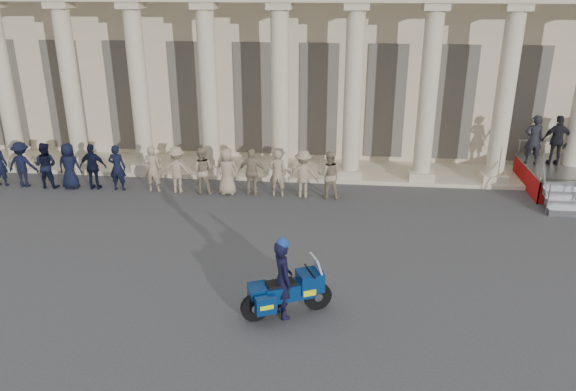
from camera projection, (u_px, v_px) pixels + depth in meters
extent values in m
plane|color=#3A3A3C|center=(192.00, 283.00, 13.92)|extent=(90.00, 90.00, 0.00)
cube|color=#C4B493|center=(269.00, 36.00, 26.18)|extent=(40.00, 10.00, 9.00)
cube|color=#C4B493|center=(250.00, 168.00, 22.05)|extent=(40.00, 2.60, 0.15)
cube|color=#C4B493|center=(18.00, 161.00, 22.08)|extent=(0.90, 0.90, 0.30)
cylinder|color=#C4B493|center=(4.00, 86.00, 21.01)|extent=(0.64, 0.64, 5.60)
cube|color=#C4B493|center=(82.00, 163.00, 21.84)|extent=(0.90, 0.90, 0.30)
cylinder|color=#C4B493|center=(71.00, 88.00, 20.76)|extent=(0.64, 0.64, 5.60)
cube|color=#C4B493|center=(59.00, 4.00, 19.70)|extent=(0.85, 0.85, 0.24)
cube|color=#C4B493|center=(146.00, 166.00, 21.59)|extent=(0.90, 0.90, 0.30)
cylinder|color=#C4B493|center=(139.00, 89.00, 20.52)|extent=(0.64, 0.64, 5.60)
cube|color=#C4B493|center=(131.00, 5.00, 19.45)|extent=(0.85, 0.85, 0.24)
cube|color=#C4B493|center=(213.00, 168.00, 21.35)|extent=(0.90, 0.90, 0.30)
cylinder|color=#C4B493|center=(209.00, 90.00, 20.27)|extent=(0.64, 0.64, 5.60)
cube|color=#C4B493|center=(204.00, 5.00, 19.21)|extent=(0.85, 0.85, 0.24)
cube|color=#C4B493|center=(280.00, 170.00, 21.10)|extent=(0.90, 0.90, 0.30)
cylinder|color=#C4B493|center=(280.00, 92.00, 20.02)|extent=(0.64, 0.64, 5.60)
cube|color=#C4B493|center=(279.00, 6.00, 18.96)|extent=(0.85, 0.85, 0.24)
cube|color=#C4B493|center=(350.00, 172.00, 20.85)|extent=(0.90, 0.90, 0.30)
cylinder|color=#C4B493|center=(353.00, 93.00, 19.78)|extent=(0.64, 0.64, 5.60)
cube|color=#C4B493|center=(357.00, 6.00, 18.71)|extent=(0.85, 0.85, 0.24)
cube|color=#C4B493|center=(421.00, 175.00, 20.61)|extent=(0.90, 0.90, 0.30)
cylinder|color=#C4B493|center=(428.00, 95.00, 19.53)|extent=(0.64, 0.64, 5.60)
cube|color=#C4B493|center=(436.00, 6.00, 18.47)|extent=(0.85, 0.85, 0.24)
cube|color=#C4B493|center=(493.00, 177.00, 20.36)|extent=(0.90, 0.90, 0.30)
cylinder|color=#C4B493|center=(505.00, 96.00, 19.29)|extent=(0.64, 0.64, 5.60)
cube|color=#C4B493|center=(518.00, 7.00, 18.22)|extent=(0.85, 0.85, 0.24)
cube|color=#C4B493|center=(568.00, 179.00, 20.12)|extent=(0.90, 0.90, 0.30)
cube|color=black|center=(6.00, 94.00, 23.26)|extent=(1.30, 0.12, 4.20)
cube|color=black|center=(66.00, 95.00, 23.01)|extent=(1.30, 0.12, 4.20)
cube|color=black|center=(127.00, 96.00, 22.77)|extent=(1.30, 0.12, 4.20)
cube|color=black|center=(189.00, 98.00, 22.52)|extent=(1.30, 0.12, 4.20)
cube|color=black|center=(253.00, 99.00, 22.27)|extent=(1.30, 0.12, 4.20)
cube|color=black|center=(319.00, 100.00, 22.03)|extent=(1.30, 0.12, 4.20)
cube|color=black|center=(386.00, 102.00, 21.78)|extent=(1.30, 0.12, 4.20)
cube|color=black|center=(454.00, 103.00, 21.54)|extent=(1.30, 0.12, 4.20)
cube|color=black|center=(524.00, 105.00, 21.29)|extent=(1.30, 0.12, 4.20)
imported|color=black|center=(22.00, 164.00, 20.03)|extent=(1.07, 0.61, 1.65)
imported|color=black|center=(46.00, 165.00, 19.95)|extent=(0.80, 0.63, 1.65)
imported|color=black|center=(69.00, 166.00, 19.86)|extent=(0.81, 0.53, 1.65)
imported|color=black|center=(93.00, 167.00, 19.78)|extent=(0.97, 0.40, 1.65)
imported|color=black|center=(117.00, 168.00, 19.70)|extent=(0.60, 0.40, 1.65)
imported|color=gray|center=(153.00, 169.00, 19.57)|extent=(0.60, 0.40, 1.65)
imported|color=gray|center=(177.00, 170.00, 19.49)|extent=(1.07, 0.61, 1.65)
imported|color=gray|center=(202.00, 170.00, 19.41)|extent=(0.80, 0.63, 1.65)
imported|color=gray|center=(227.00, 171.00, 19.32)|extent=(0.81, 0.53, 1.65)
imported|color=gray|center=(252.00, 172.00, 19.24)|extent=(0.97, 0.40, 1.65)
imported|color=gray|center=(278.00, 173.00, 19.16)|extent=(0.60, 0.40, 1.65)
imported|color=gray|center=(303.00, 174.00, 19.08)|extent=(1.07, 0.61, 1.65)
imported|color=gray|center=(329.00, 175.00, 18.99)|extent=(0.80, 0.63, 1.65)
cube|color=maroon|center=(526.00, 178.00, 20.00)|extent=(0.04, 3.06, 0.77)
cube|color=gray|center=(565.00, 212.00, 17.79)|extent=(1.10, 0.28, 0.22)
cube|color=gray|center=(564.00, 203.00, 17.97)|extent=(1.10, 0.28, 0.22)
cube|color=gray|center=(562.00, 193.00, 18.15)|extent=(1.10, 0.28, 0.22)
cube|color=gray|center=(560.00, 184.00, 18.33)|extent=(1.10, 0.28, 0.22)
imported|color=black|center=(534.00, 140.00, 19.67)|extent=(0.64, 0.42, 1.76)
imported|color=black|center=(557.00, 140.00, 19.60)|extent=(1.03, 0.43, 1.76)
cylinder|color=black|center=(318.00, 296.00, 12.73)|extent=(0.65, 0.39, 0.65)
cylinder|color=black|center=(255.00, 307.00, 12.30)|extent=(0.65, 0.39, 0.65)
cube|color=navy|center=(289.00, 290.00, 12.43)|extent=(1.20, 0.84, 0.37)
cube|color=navy|center=(310.00, 280.00, 12.51)|extent=(0.70, 0.68, 0.44)
cube|color=silver|center=(310.00, 289.00, 12.59)|extent=(0.32, 0.36, 0.12)
cube|color=#B2BFCC|center=(317.00, 266.00, 12.44)|extent=(0.37, 0.49, 0.52)
cube|color=black|center=(281.00, 284.00, 12.30)|extent=(0.72, 0.56, 0.10)
cube|color=navy|center=(257.00, 293.00, 12.18)|extent=(0.45, 0.44, 0.22)
cube|color=navy|center=(265.00, 305.00, 11.99)|extent=(0.49, 0.38, 0.39)
cube|color=#D6F60C|center=(265.00, 305.00, 11.99)|extent=(0.36, 0.33, 0.10)
cube|color=navy|center=(258.00, 291.00, 12.54)|extent=(0.49, 0.38, 0.39)
cube|color=#D6F60C|center=(258.00, 291.00, 12.54)|extent=(0.36, 0.33, 0.10)
cylinder|color=silver|center=(265.00, 301.00, 12.60)|extent=(0.58, 0.33, 0.10)
cylinder|color=black|center=(310.00, 271.00, 12.43)|extent=(0.31, 0.64, 0.04)
imported|color=black|center=(283.00, 279.00, 12.27)|extent=(0.67, 0.79, 1.83)
sphere|color=navy|center=(283.00, 244.00, 11.96)|extent=(0.28, 0.28, 0.28)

